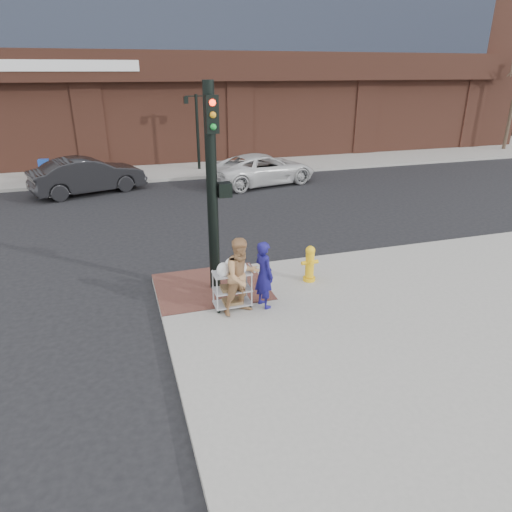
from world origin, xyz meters
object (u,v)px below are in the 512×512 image
object	(u,v)px
lamp_post	(197,124)
fire_hydrant	(310,263)
pedestrian_tan	(242,276)
traffic_signal_pole	(213,185)
sedan_dark	(88,175)
woman_blue	(264,275)
minivan_white	(263,169)
utility_cart	(232,286)

from	to	relation	value
lamp_post	fire_hydrant	size ratio (longest dim) A/B	4.10
pedestrian_tan	fire_hydrant	bearing A→B (deg)	11.83
pedestrian_tan	fire_hydrant	xyz separation A→B (m)	(2.17, 1.12, -0.41)
traffic_signal_pole	sedan_dark	bearing A→B (deg)	105.68
lamp_post	woman_blue	size ratio (longest dim) A/B	2.47
sedan_dark	minivan_white	distance (m)	8.33
minivan_white	fire_hydrant	xyz separation A→B (m)	(-2.51, -11.53, -0.10)
lamp_post	sedan_dark	distance (m)	6.94
minivan_white	utility_cart	bearing A→B (deg)	146.16
pedestrian_tan	woman_blue	bearing A→B (deg)	-1.43
traffic_signal_pole	utility_cart	size ratio (longest dim) A/B	4.13
sedan_dark	utility_cart	bearing A→B (deg)	176.34
woman_blue	fire_hydrant	distance (m)	1.89
lamp_post	woman_blue	world-z (taller)	lamp_post
sedan_dark	utility_cart	size ratio (longest dim) A/B	4.18
pedestrian_tan	minivan_white	distance (m)	13.48
lamp_post	fire_hydrant	distance (m)	15.64
lamp_post	traffic_signal_pole	bearing A→B (deg)	-99.24
traffic_signal_pole	fire_hydrant	world-z (taller)	traffic_signal_pole
pedestrian_tan	sedan_dark	xyz separation A→B (m)	(-3.62, 13.30, -0.22)
traffic_signal_pole	utility_cart	distance (m)	2.41
lamp_post	sedan_dark	size ratio (longest dim) A/B	0.79
traffic_signal_pole	fire_hydrant	bearing A→B (deg)	-6.67
minivan_white	utility_cart	world-z (taller)	minivan_white
lamp_post	traffic_signal_pole	distance (m)	15.43
utility_cart	sedan_dark	bearing A→B (deg)	104.94
lamp_post	traffic_signal_pole	xyz separation A→B (m)	(-2.48, -15.23, 0.21)
traffic_signal_pole	minivan_white	size ratio (longest dim) A/B	0.93
fire_hydrant	sedan_dark	bearing A→B (deg)	115.41
lamp_post	minivan_white	distance (m)	5.05
pedestrian_tan	fire_hydrant	distance (m)	2.47
traffic_signal_pole	woman_blue	bearing A→B (deg)	-55.84
traffic_signal_pole	sedan_dark	distance (m)	12.52
sedan_dark	minivan_white	size ratio (longest dim) A/B	0.93
lamp_post	utility_cart	xyz separation A→B (m)	(-2.35, -16.34, -1.92)
sedan_dark	utility_cart	distance (m)	13.47
pedestrian_tan	traffic_signal_pole	bearing A→B (deg)	85.89
lamp_post	sedan_dark	world-z (taller)	lamp_post
minivan_white	lamp_post	bearing A→B (deg)	19.41
lamp_post	fire_hydrant	xyz separation A→B (m)	(-0.03, -15.51, -1.97)
lamp_post	utility_cart	distance (m)	16.61
utility_cart	fire_hydrant	xyz separation A→B (m)	(2.32, 0.82, -0.05)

